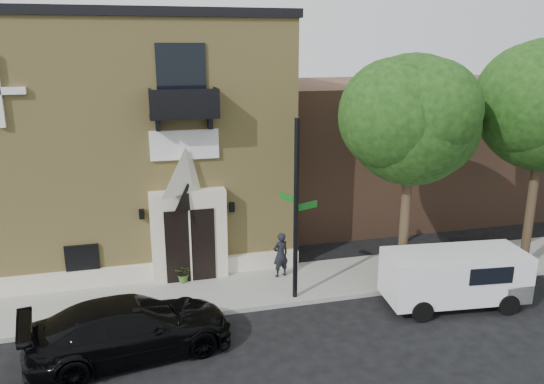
{
  "coord_description": "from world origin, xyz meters",
  "views": [
    {
      "loc": [
        -2.6,
        -14.76,
        8.18
      ],
      "look_at": [
        1.79,
        2.0,
        3.31
      ],
      "focal_mm": 35.0,
      "sensor_mm": 36.0,
      "label": 1
    }
  ],
  "objects_px": {
    "cargo_van": "(459,276)",
    "street_sign": "(296,210)",
    "fire_hydrant": "(391,277)",
    "dumpster": "(477,256)",
    "black_sedan": "(131,328)",
    "pedestrian_near": "(281,255)"
  },
  "relations": [
    {
      "from": "dumpster",
      "to": "street_sign",
      "type": "bearing_deg",
      "value": -164.93
    },
    {
      "from": "street_sign",
      "to": "pedestrian_near",
      "type": "bearing_deg",
      "value": 70.13
    },
    {
      "from": "cargo_van",
      "to": "street_sign",
      "type": "xyz_separation_m",
      "value": [
        -4.99,
        1.62,
        2.1
      ]
    },
    {
      "from": "fire_hydrant",
      "to": "dumpster",
      "type": "xyz_separation_m",
      "value": [
        3.6,
        0.41,
        0.18
      ]
    },
    {
      "from": "street_sign",
      "to": "fire_hydrant",
      "type": "distance_m",
      "value": 4.21
    },
    {
      "from": "black_sedan",
      "to": "fire_hydrant",
      "type": "distance_m",
      "value": 8.71
    },
    {
      "from": "dumpster",
      "to": "pedestrian_near",
      "type": "height_order",
      "value": "pedestrian_near"
    },
    {
      "from": "cargo_van",
      "to": "pedestrian_near",
      "type": "height_order",
      "value": "cargo_van"
    },
    {
      "from": "fire_hydrant",
      "to": "dumpster",
      "type": "relative_size",
      "value": 0.42
    },
    {
      "from": "black_sedan",
      "to": "pedestrian_near",
      "type": "height_order",
      "value": "pedestrian_near"
    },
    {
      "from": "street_sign",
      "to": "dumpster",
      "type": "distance_m",
      "value": 7.33
    },
    {
      "from": "pedestrian_near",
      "to": "cargo_van",
      "type": "bearing_deg",
      "value": 133.0
    },
    {
      "from": "black_sedan",
      "to": "pedestrian_near",
      "type": "xyz_separation_m",
      "value": [
        5.17,
        3.52,
        0.17
      ]
    },
    {
      "from": "black_sedan",
      "to": "cargo_van",
      "type": "xyz_separation_m",
      "value": [
        10.2,
        0.27,
        0.22
      ]
    },
    {
      "from": "street_sign",
      "to": "dumpster",
      "type": "xyz_separation_m",
      "value": [
        6.94,
        0.2,
        -2.37
      ]
    },
    {
      "from": "black_sedan",
      "to": "street_sign",
      "type": "bearing_deg",
      "value": -79.38
    },
    {
      "from": "cargo_van",
      "to": "fire_hydrant",
      "type": "distance_m",
      "value": 2.23
    },
    {
      "from": "street_sign",
      "to": "black_sedan",
      "type": "bearing_deg",
      "value": 178.63
    },
    {
      "from": "street_sign",
      "to": "dumpster",
      "type": "bearing_deg",
      "value": -19.69
    },
    {
      "from": "black_sedan",
      "to": "cargo_van",
      "type": "height_order",
      "value": "cargo_van"
    },
    {
      "from": "fire_hydrant",
      "to": "cargo_van",
      "type": "bearing_deg",
      "value": -40.38
    },
    {
      "from": "black_sedan",
      "to": "pedestrian_near",
      "type": "relative_size",
      "value": 3.35
    }
  ]
}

